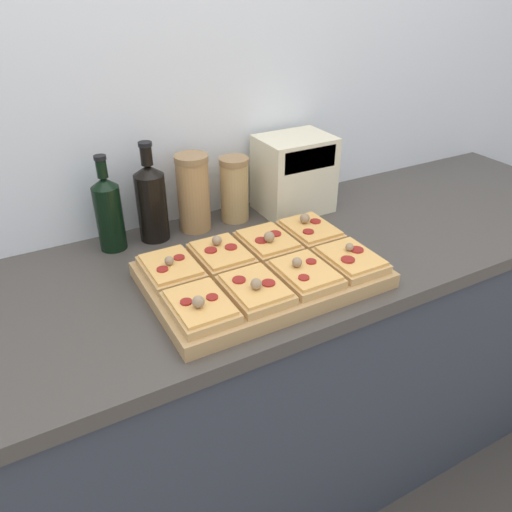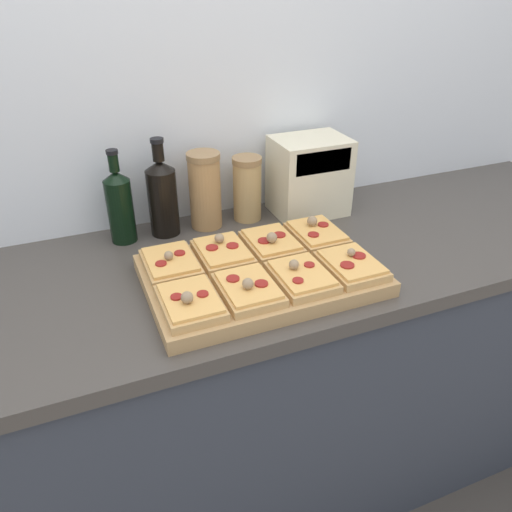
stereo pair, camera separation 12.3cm
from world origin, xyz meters
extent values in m
cube|color=silver|center=(0.00, 0.68, 1.25)|extent=(6.00, 0.06, 2.50)
cube|color=#333842|center=(0.00, 0.32, 0.44)|extent=(2.60, 0.64, 0.87)
cube|color=#423D38|center=(0.00, 0.32, 0.89)|extent=(2.63, 0.67, 0.04)
cube|color=tan|center=(0.05, 0.21, 0.93)|extent=(0.56, 0.37, 0.04)
cube|color=tan|center=(-0.15, 0.30, 0.96)|extent=(0.12, 0.17, 0.02)
cube|color=#E5A856|center=(-0.15, 0.30, 0.97)|extent=(0.11, 0.15, 0.01)
cylinder|color=maroon|center=(-0.18, 0.28, 0.98)|extent=(0.03, 0.03, 0.00)
cylinder|color=maroon|center=(-0.12, 0.31, 0.98)|extent=(0.03, 0.03, 0.00)
sphere|color=#937A5B|center=(-0.15, 0.29, 0.99)|extent=(0.02, 0.02, 0.02)
cube|color=tan|center=(-0.02, 0.30, 0.96)|extent=(0.12, 0.17, 0.02)
cube|color=#E5A856|center=(-0.02, 0.30, 0.97)|extent=(0.11, 0.15, 0.01)
cylinder|color=maroon|center=(-0.04, 0.31, 0.98)|extent=(0.03, 0.03, 0.00)
cylinder|color=maroon|center=(0.01, 0.30, 0.98)|extent=(0.03, 0.03, 0.00)
sphere|color=#937A5B|center=(-0.01, 0.33, 0.99)|extent=(0.03, 0.03, 0.03)
cube|color=tan|center=(0.12, 0.30, 0.96)|extent=(0.12, 0.17, 0.02)
cube|color=#E5A856|center=(0.12, 0.30, 0.97)|extent=(0.11, 0.15, 0.01)
cylinder|color=maroon|center=(0.09, 0.29, 0.98)|extent=(0.03, 0.03, 0.00)
cylinder|color=maroon|center=(0.14, 0.31, 0.98)|extent=(0.03, 0.03, 0.00)
sphere|color=#937A5B|center=(0.11, 0.28, 0.99)|extent=(0.03, 0.03, 0.03)
cube|color=tan|center=(0.25, 0.30, 0.96)|extent=(0.12, 0.17, 0.02)
cube|color=#E5A856|center=(0.25, 0.30, 0.97)|extent=(0.11, 0.15, 0.01)
cylinder|color=maroon|center=(0.23, 0.27, 0.98)|extent=(0.03, 0.03, 0.00)
cylinder|color=maroon|center=(0.28, 0.32, 0.98)|extent=(0.03, 0.03, 0.00)
sphere|color=#937A5B|center=(0.25, 0.33, 0.99)|extent=(0.03, 0.03, 0.03)
cube|color=tan|center=(-0.15, 0.12, 0.96)|extent=(0.12, 0.17, 0.02)
cube|color=#E5A856|center=(-0.15, 0.12, 0.97)|extent=(0.11, 0.15, 0.01)
cylinder|color=maroon|center=(-0.18, 0.13, 0.98)|extent=(0.03, 0.03, 0.00)
cylinder|color=maroon|center=(-0.12, 0.12, 0.98)|extent=(0.03, 0.03, 0.00)
sphere|color=#937A5B|center=(-0.16, 0.10, 0.99)|extent=(0.03, 0.03, 0.03)
cube|color=tan|center=(-0.02, 0.12, 0.96)|extent=(0.12, 0.17, 0.02)
cube|color=#E5A856|center=(-0.02, 0.12, 0.97)|extent=(0.11, 0.15, 0.01)
cylinder|color=maroon|center=(-0.04, 0.15, 0.98)|extent=(0.03, 0.03, 0.00)
cylinder|color=maroon|center=(0.01, 0.11, 0.98)|extent=(0.03, 0.03, 0.00)
sphere|color=#937A5B|center=(-0.02, 0.11, 0.99)|extent=(0.03, 0.03, 0.03)
cube|color=tan|center=(0.12, 0.12, 0.96)|extent=(0.12, 0.17, 0.02)
cube|color=#E5A856|center=(0.12, 0.12, 0.97)|extent=(0.11, 0.15, 0.01)
cylinder|color=maroon|center=(0.09, 0.09, 0.98)|extent=(0.03, 0.03, 0.00)
cylinder|color=maroon|center=(0.15, 0.14, 0.98)|extent=(0.03, 0.03, 0.00)
sphere|color=#937A5B|center=(0.11, 0.14, 0.99)|extent=(0.02, 0.02, 0.02)
cube|color=tan|center=(0.25, 0.12, 0.96)|extent=(0.12, 0.17, 0.02)
cube|color=#E5A856|center=(0.25, 0.12, 0.97)|extent=(0.11, 0.15, 0.01)
cylinder|color=maroon|center=(0.23, 0.11, 0.98)|extent=(0.03, 0.03, 0.00)
cylinder|color=maroon|center=(0.28, 0.13, 0.98)|extent=(0.03, 0.03, 0.00)
sphere|color=#937A5B|center=(0.26, 0.14, 0.99)|extent=(0.02, 0.02, 0.02)
cylinder|color=black|center=(-0.22, 0.56, 1.00)|extent=(0.07, 0.07, 0.18)
cone|color=black|center=(-0.22, 0.56, 1.11)|extent=(0.07, 0.07, 0.03)
cylinder|color=black|center=(-0.22, 0.56, 1.14)|extent=(0.03, 0.03, 0.05)
cylinder|color=black|center=(-0.22, 0.56, 1.17)|extent=(0.03, 0.03, 0.01)
cylinder|color=black|center=(-0.10, 0.56, 1.01)|extent=(0.08, 0.08, 0.19)
cone|color=black|center=(-0.10, 0.56, 1.12)|extent=(0.08, 0.08, 0.03)
cylinder|color=black|center=(-0.10, 0.56, 1.16)|extent=(0.03, 0.03, 0.05)
cylinder|color=black|center=(-0.10, 0.56, 1.19)|extent=(0.04, 0.04, 0.01)
cylinder|color=#AD7F4C|center=(0.02, 0.56, 1.02)|extent=(0.09, 0.09, 0.21)
cylinder|color=#937047|center=(0.02, 0.56, 1.13)|extent=(0.10, 0.10, 0.02)
cylinder|color=tan|center=(0.15, 0.56, 1.00)|extent=(0.08, 0.08, 0.18)
cylinder|color=#937047|center=(0.15, 0.56, 1.10)|extent=(0.09, 0.09, 0.02)
cube|color=beige|center=(0.35, 0.53, 1.03)|extent=(0.22, 0.17, 0.24)
cube|color=black|center=(0.35, 0.45, 1.10)|extent=(0.18, 0.01, 0.07)
cube|color=black|center=(0.47, 0.53, 1.04)|extent=(0.02, 0.02, 0.02)
camera|label=1|loc=(-0.46, -0.69, 1.59)|focal=35.00mm
camera|label=2|loc=(-0.35, -0.74, 1.59)|focal=35.00mm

